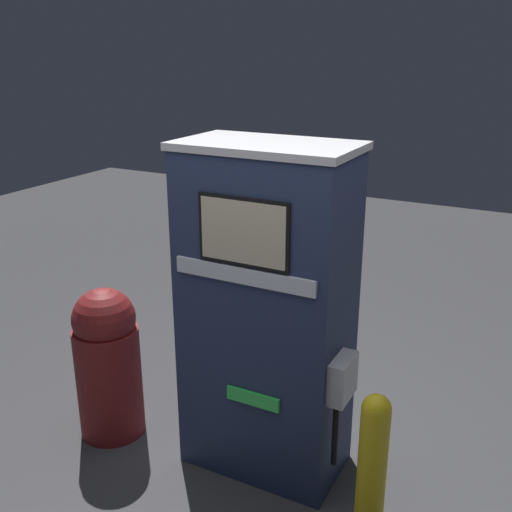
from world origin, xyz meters
TOP-DOWN VIEW (x-y plane):
  - ground_plane at (0.00, 0.00)m, footprint 14.00×14.00m
  - gas_pump at (0.00, 0.26)m, footprint 1.01×0.55m
  - safety_bollard at (0.75, -0.10)m, footprint 0.14×0.14m
  - trash_bin at (-1.02, 0.06)m, footprint 0.41×0.41m

SIDE VIEW (x-z plane):
  - ground_plane at x=0.00m, z-range 0.00..0.00m
  - safety_bollard at x=0.75m, z-range 0.02..0.89m
  - trash_bin at x=-1.02m, z-range 0.01..1.00m
  - gas_pump at x=0.00m, z-range 0.00..1.93m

